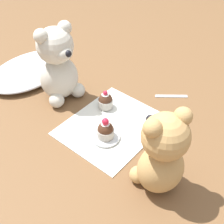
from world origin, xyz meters
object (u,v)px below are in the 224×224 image
Objects in this scene: saucer_plate at (106,137)px; cupcake_near_tan_bear at (106,130)px; cupcake_near_cream_bear at (105,101)px; teddy_bear_cream at (58,65)px; teddy_bear_tan at (162,153)px; teaspoon at (171,96)px.

saucer_plate is 1.21× the size of cupcake_near_tan_bear.
saucer_plate is (-0.10, -0.09, -0.02)m from cupcake_near_cream_bear.
saucer_plate is at bearing -93.12° from teddy_bear_cream.
teddy_bear_tan is 0.21m from cupcake_near_tan_bear.
saucer_plate is at bearing 42.80° from teaspoon.
teddy_bear_cream is 4.11× the size of cupcake_near_cream_bear.
teddy_bear_cream is 0.25m from cupcake_near_tan_bear.
cupcake_near_tan_bear is at bearing 90.00° from saucer_plate.
teaspoon is (0.18, -0.13, -0.03)m from cupcake_near_cream_bear.
saucer_plate is 0.28m from teaspoon.
teddy_bear_tan is 3.83× the size of cupcake_near_cream_bear.
cupcake_near_tan_bear is 0.62× the size of teaspoon.
teddy_bear_tan is at bearing -99.86° from cupcake_near_tan_bear.
cupcake_near_cream_bear is (0.04, -0.15, -0.09)m from teddy_bear_cream.
teddy_bear_cream is 0.18m from cupcake_near_cream_bear.
teddy_bear_tan is 0.22m from saucer_plate.
teaspoon is at bearing -131.22° from teddy_bear_tan.
teddy_bear_cream is 3.13× the size of saucer_plate.
teddy_bear_cream reaches higher than cupcake_near_cream_bear.
cupcake_near_tan_bear is at bearing -77.19° from teddy_bear_tan.
cupcake_near_tan_bear is at bearing -139.11° from cupcake_near_cream_bear.
teddy_bear_tan is 3.54× the size of cupcake_near_tan_bear.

